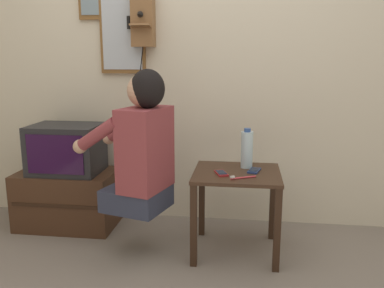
# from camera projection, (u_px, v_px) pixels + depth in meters

# --- Properties ---
(wall_back) EXTENTS (6.80, 0.05, 2.55)m
(wall_back) POSITION_uv_depth(u_px,v_px,m) (194.00, 53.00, 2.98)
(wall_back) COLOR beige
(wall_back) RESTS_ON ground_plane
(side_table) EXTENTS (0.54, 0.50, 0.54)m
(side_table) POSITION_uv_depth(u_px,v_px,m) (237.00, 188.00, 2.57)
(side_table) COLOR #382316
(side_table) RESTS_ON ground_plane
(person) EXTENTS (0.60, 0.49, 0.88)m
(person) POSITION_uv_depth(u_px,v_px,m) (141.00, 146.00, 2.48)
(person) COLOR #2D3347
(person) RESTS_ON ground_plane
(tv_stand) EXTENTS (0.71, 0.43, 0.42)m
(tv_stand) POSITION_uv_depth(u_px,v_px,m) (68.00, 199.00, 3.03)
(tv_stand) COLOR #422819
(tv_stand) RESTS_ON ground_plane
(television) EXTENTS (0.49, 0.37, 0.35)m
(television) POSITION_uv_depth(u_px,v_px,m) (66.00, 149.00, 2.93)
(television) COLOR #232326
(television) RESTS_ON tv_stand
(wall_phone_antique) EXTENTS (0.20, 0.18, 0.81)m
(wall_phone_antique) POSITION_uv_depth(u_px,v_px,m) (143.00, 18.00, 2.89)
(wall_phone_antique) COLOR brown
(wall_mirror) EXTENTS (0.33, 0.03, 0.57)m
(wall_mirror) POSITION_uv_depth(u_px,v_px,m) (122.00, 34.00, 2.98)
(wall_mirror) COLOR brown
(cell_phone_held) EXTENTS (0.10, 0.14, 0.01)m
(cell_phone_held) POSITION_uv_depth(u_px,v_px,m) (221.00, 173.00, 2.50)
(cell_phone_held) COLOR maroon
(cell_phone_held) RESTS_ON side_table
(cell_phone_spare) EXTENTS (0.09, 0.14, 0.01)m
(cell_phone_spare) POSITION_uv_depth(u_px,v_px,m) (254.00, 170.00, 2.56)
(cell_phone_spare) COLOR navy
(cell_phone_spare) RESTS_ON side_table
(water_bottle) EXTENTS (0.08, 0.08, 0.26)m
(water_bottle) POSITION_uv_depth(u_px,v_px,m) (247.00, 149.00, 2.62)
(water_bottle) COLOR silver
(water_bottle) RESTS_ON side_table
(toothbrush) EXTENTS (0.15, 0.09, 0.02)m
(toothbrush) POSITION_uv_depth(u_px,v_px,m) (241.00, 177.00, 2.40)
(toothbrush) COLOR #D83F4C
(toothbrush) RESTS_ON side_table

